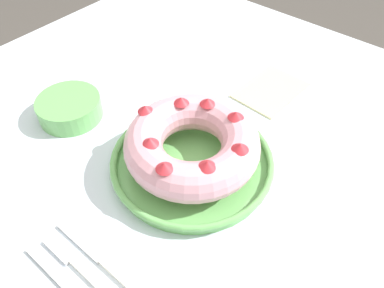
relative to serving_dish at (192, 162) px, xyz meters
The scene contains 7 objects.
dining_table 0.10m from the serving_dish, 34.65° to the left, with size 1.21×1.26×0.75m.
serving_dish is the anchor object (origin of this frame).
bundt_cake 0.05m from the serving_dish, behind, with size 0.23×0.23×0.08m.
fork 0.25m from the serving_dish, behind, with size 0.02×0.20×0.01m.
cake_knife 0.23m from the serving_dish, behind, with size 0.02×0.18×0.01m.
side_bowl 0.29m from the serving_dish, 100.70° to the left, with size 0.13×0.13×0.04m, color #6BB760.
napkin 0.28m from the serving_dish, ahead, with size 0.16×0.11×0.00m, color beige.
Camera 1 is at (-0.35, -0.29, 1.27)m, focal length 35.00 mm.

